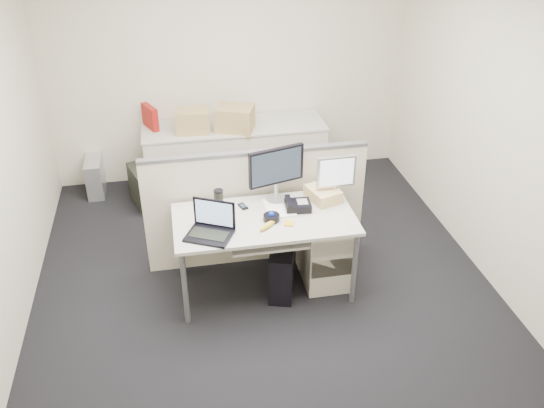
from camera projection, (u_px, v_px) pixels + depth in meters
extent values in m
cube|color=black|center=(265.00, 287.00, 5.12)|extent=(4.00, 4.50, 0.01)
cube|color=beige|center=(228.00, 62.00, 6.32)|extent=(4.00, 0.02, 2.70)
cube|color=beige|center=(353.00, 368.00, 2.53)|extent=(4.00, 0.02, 2.70)
cube|color=beige|center=(502.00, 130.00, 4.74)|extent=(0.02, 4.50, 2.70)
cube|color=#B5B1A8|center=(264.00, 219.00, 4.75)|extent=(1.50, 0.75, 0.03)
cylinder|color=slate|center=(185.00, 289.00, 4.55)|extent=(0.04, 0.04, 0.70)
cylinder|color=slate|center=(181.00, 242.00, 5.10)|extent=(0.04, 0.04, 0.70)
cylinder|color=slate|center=(354.00, 268.00, 4.78)|extent=(0.04, 0.04, 0.70)
cylinder|color=slate|center=(333.00, 226.00, 5.32)|extent=(0.04, 0.04, 0.70)
cube|color=#B5B1A8|center=(268.00, 241.00, 4.65)|extent=(0.62, 0.32, 0.02)
cube|color=beige|center=(325.00, 247.00, 5.08)|extent=(0.40, 0.55, 0.65)
cube|color=beige|center=(256.00, 209.00, 5.21)|extent=(2.00, 0.06, 1.10)
cube|color=beige|center=(235.00, 156.00, 6.56)|extent=(2.00, 0.60, 0.72)
cube|color=black|center=(276.00, 175.00, 4.86)|extent=(0.53, 0.32, 0.50)
cube|color=#B7B7BC|center=(336.00, 179.00, 4.89)|extent=(0.34, 0.17, 0.41)
cube|color=black|center=(208.00, 223.00, 4.44)|extent=(0.43, 0.39, 0.26)
cylinder|color=black|center=(271.00, 218.00, 4.70)|extent=(0.17, 0.17, 0.05)
cube|color=black|center=(298.00, 206.00, 4.84)|extent=(0.22, 0.19, 0.07)
cube|color=white|center=(279.00, 208.00, 4.86)|extent=(0.25, 0.31, 0.01)
cube|color=gold|center=(289.00, 223.00, 4.66)|extent=(0.10, 0.10, 0.01)
cylinder|color=black|center=(219.00, 200.00, 4.83)|extent=(0.09, 0.09, 0.16)
ellipsoid|color=gold|center=(268.00, 225.00, 4.61)|extent=(0.18, 0.16, 0.04)
cube|color=black|center=(243.00, 206.00, 4.88)|extent=(0.08, 0.12, 0.01)
cube|color=tan|center=(323.00, 194.00, 4.97)|extent=(0.30, 0.34, 0.11)
cube|color=black|center=(274.00, 235.00, 4.68)|extent=(0.46, 0.26, 0.02)
cube|color=black|center=(282.00, 268.00, 4.98)|extent=(0.33, 0.53, 0.46)
cube|color=black|center=(143.00, 188.00, 6.21)|extent=(0.32, 0.51, 0.44)
cube|color=#B7B7BC|center=(95.00, 176.00, 6.47)|extent=(0.18, 0.44, 0.41)
cube|color=#A98D4B|center=(193.00, 121.00, 6.16)|extent=(0.38, 0.30, 0.27)
cube|color=#A98D4B|center=(235.00, 119.00, 6.20)|extent=(0.47, 0.42, 0.28)
cube|color=maroon|center=(150.00, 118.00, 6.24)|extent=(0.18, 0.29, 0.27)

